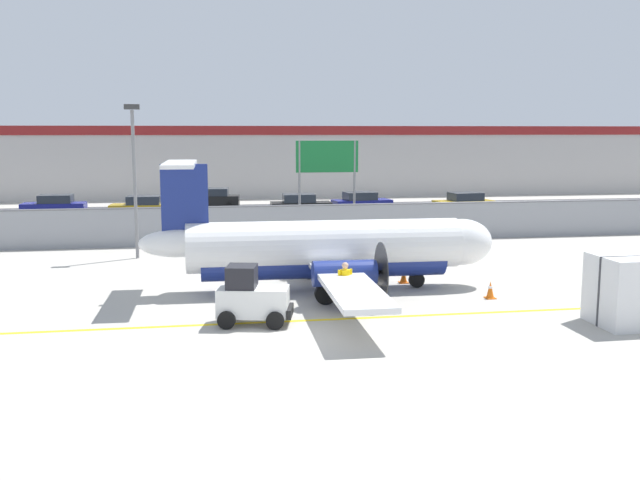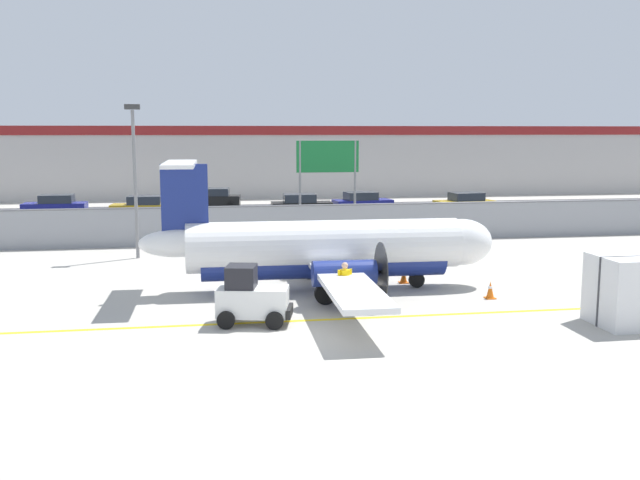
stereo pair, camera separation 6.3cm
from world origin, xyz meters
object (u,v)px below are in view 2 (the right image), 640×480
traffic_cone_near_right (404,275)px  parked_car_4 (362,203)px  parked_car_1 (143,208)px  apron_light_pole (135,168)px  highway_sign (328,165)px  baggage_tug (251,298)px  parked_car_3 (301,206)px  traffic_cone_near_left (490,290)px  parked_car_5 (465,204)px  commuter_airplane (330,249)px  parked_car_2 (213,199)px  cargo_container (634,291)px  ground_crew_worker (345,284)px  parked_car_0 (55,206)px

traffic_cone_near_right → parked_car_4: 23.24m
parked_car_1 → apron_light_pole: size_ratio=0.59×
traffic_cone_near_right → highway_sign: size_ratio=0.12×
baggage_tug → parked_car_4: bearing=82.7°
parked_car_3 → traffic_cone_near_right: bearing=-86.2°
traffic_cone_near_left → parked_car_5: 25.72m
parked_car_3 → apron_light_pole: (-9.89, -14.43, 3.41)m
parked_car_4 → apron_light_pole: apron_light_pole is taller
commuter_airplane → highway_sign: highway_sign is taller
highway_sign → baggage_tug: bearing=-107.1°
parked_car_2 → apron_light_pole: (-3.88, -20.53, 3.41)m
cargo_container → traffic_cone_near_left: cargo_container is taller
cargo_container → apron_light_pole: size_ratio=0.34×
parked_car_1 → parked_car_5: (22.47, -1.00, 0.00)m
parked_car_3 → parked_car_4: 4.68m
traffic_cone_near_right → parked_car_5: bearing=63.6°
ground_crew_worker → parked_car_2: 32.49m
traffic_cone_near_right → parked_car_0: bearing=126.6°
parked_car_5 → traffic_cone_near_left: bearing=64.6°
parked_car_5 → traffic_cone_near_right: bearing=56.8°
commuter_airplane → ground_crew_worker: (-0.10, -3.34, -0.65)m
ground_crew_worker → parked_car_1: bearing=-179.5°
parked_car_5 → highway_sign: (-11.38, -8.14, 3.24)m
commuter_airplane → baggage_tug: (-3.31, -4.37, -0.75)m
traffic_cone_near_left → parked_car_4: bearing=87.7°
parked_car_0 → commuter_airplane: bearing=121.0°
baggage_tug → cargo_container: size_ratio=1.03×
commuter_airplane → cargo_container: 10.65m
parked_car_4 → parked_car_5: 7.33m
parked_car_4 → apron_light_pole: bearing=-140.6°
parked_car_0 → parked_car_4: bearing=177.1°
cargo_container → apron_light_pole: apron_light_pole is taller
traffic_cone_near_left → parked_car_0: bearing=126.7°
commuter_airplane → parked_car_2: size_ratio=3.68×
parked_car_5 → parked_car_4: bearing=-20.2°
cargo_container → traffic_cone_near_right: (-5.37, 7.19, -0.79)m
parked_car_0 → parked_car_5: size_ratio=0.96×
parked_car_4 → parked_car_5: size_ratio=1.00×
cargo_container → highway_sign: 21.47m
baggage_tug → traffic_cone_near_right: 8.29m
traffic_cone_near_right → parked_car_1: size_ratio=0.15×
parked_car_4 → parked_car_5: same height
traffic_cone_near_left → parked_car_5: (8.20, 24.38, 0.58)m
parked_car_5 → apron_light_pole: (-21.59, -13.71, 3.41)m
traffic_cone_near_right → parked_car_1: (-11.91, 22.28, 0.58)m
parked_car_2 → highway_sign: (6.33, -14.96, 3.24)m
traffic_cone_near_right → cargo_container: bearing=-53.2°
cargo_container → parked_car_4: bearing=93.1°
baggage_tug → parked_car_4: baggage_tug is taller
parked_car_3 → parked_car_5: size_ratio=0.97×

